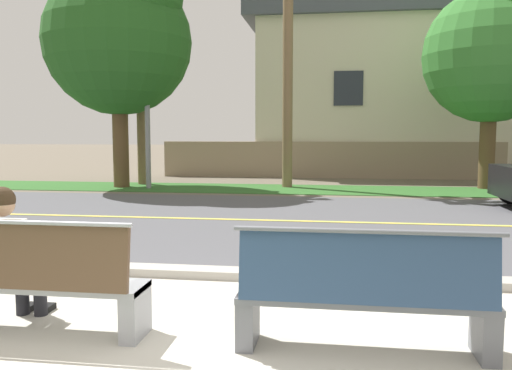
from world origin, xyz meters
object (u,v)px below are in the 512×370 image
bench_right (364,297)px  shade_tree_far_left (121,30)px  bench_left (28,282)px  seated_person_white (11,251)px  shade_tree_left (497,45)px  streetlamp (149,62)px

bench_right → shade_tree_far_left: shade_tree_far_left is taller
bench_right → bench_left: bearing=180.0°
seated_person_white → shade_tree_far_left: shade_tree_far_left is taller
bench_left → shade_tree_left: shade_tree_left is taller
bench_left → streetlamp: streetlamp is taller
streetlamp → shade_tree_left: streetlamp is taller
bench_right → shade_tree_far_left: 14.27m
shade_tree_left → bench_left: bearing=-119.6°
bench_left → seated_person_white: size_ratio=1.56×
bench_right → seated_person_white: seated_person_white is taller
shade_tree_far_left → shade_tree_left: 11.42m
streetlamp → shade_tree_far_left: 1.30m
bench_left → seated_person_white: seated_person_white is taller
bench_right → seated_person_white: (-3.01, 0.17, 0.21)m
bench_right → seated_person_white: 3.02m
bench_left → shade_tree_far_left: (-3.99, 11.77, 4.43)m
bench_right → shade_tree_left: bearing=70.4°
bench_left → shade_tree_far_left: 13.20m
bench_left → streetlamp: bearing=104.9°
bench_left → shade_tree_left: (7.36, 12.94, 3.90)m
seated_person_white → shade_tree_left: 15.31m
streetlamp → shade_tree_far_left: shade_tree_far_left is taller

